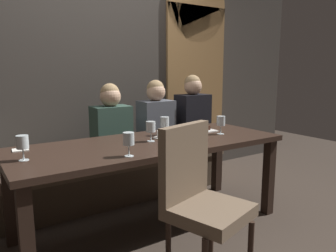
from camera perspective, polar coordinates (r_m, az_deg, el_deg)
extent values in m
plane|color=#382D26|center=(2.89, -2.82, -17.17)|extent=(9.00, 9.00, 0.00)
cube|color=#423D38|center=(3.69, -12.95, 12.52)|extent=(6.00, 0.12, 3.00)
cube|color=olive|center=(4.30, 4.83, 6.33)|extent=(0.90, 0.05, 2.10)
cylinder|color=#A07545|center=(4.36, 5.04, 20.24)|extent=(0.90, 0.05, 0.90)
cube|color=black|center=(2.13, -23.42, -18.09)|extent=(0.08, 0.08, 0.69)
cube|color=black|center=(3.14, 17.15, -8.50)|extent=(0.08, 0.08, 0.69)
cube|color=black|center=(2.76, -26.05, -11.68)|extent=(0.08, 0.08, 0.69)
cube|color=black|center=(3.61, 8.53, -5.79)|extent=(0.08, 0.08, 0.69)
cube|color=#302119|center=(2.65, -2.95, -3.20)|extent=(2.20, 0.84, 0.04)
cube|color=#4A3C2E|center=(3.40, -8.95, -9.84)|extent=(2.50, 0.40, 0.35)
cube|color=brown|center=(3.33, -9.05, -6.20)|extent=(2.50, 0.44, 0.10)
cylinder|color=#302119|center=(2.22, 0.05, -20.04)|extent=(0.04, 0.04, 0.42)
cylinder|color=#302119|center=(2.41, 7.57, -17.53)|extent=(0.04, 0.04, 0.42)
cube|color=brown|center=(2.07, 7.20, -14.61)|extent=(0.55, 0.55, 0.08)
cube|color=brown|center=(2.08, 2.93, -6.25)|extent=(0.44, 0.18, 0.48)
cube|color=#2D473D|center=(3.24, -9.84, -1.09)|extent=(0.36, 0.24, 0.51)
sphere|color=tan|center=(3.19, -10.03, 5.08)|extent=(0.20, 0.20, 0.20)
sphere|color=#9E7F56|center=(3.20, -10.12, 5.71)|extent=(0.18, 0.18, 0.18)
cube|color=#4C515B|center=(3.51, -2.08, 0.08)|extent=(0.36, 0.24, 0.54)
sphere|color=tan|center=(3.46, -2.12, 5.95)|extent=(0.20, 0.20, 0.20)
sphere|color=#9E7F56|center=(3.47, -2.21, 6.54)|extent=(0.18, 0.18, 0.18)
cube|color=black|center=(3.73, 4.31, 1.03)|extent=(0.36, 0.24, 0.58)
sphere|color=tan|center=(3.69, 4.39, 6.93)|extent=(0.20, 0.20, 0.20)
sphere|color=#9E7F56|center=(3.69, 4.30, 7.48)|extent=(0.18, 0.18, 0.18)
cylinder|color=silver|center=(2.21, -6.84, -5.23)|extent=(0.06, 0.06, 0.00)
cylinder|color=silver|center=(2.20, -6.86, -4.24)|extent=(0.01, 0.01, 0.07)
cylinder|color=silver|center=(2.18, -6.90, -2.21)|extent=(0.08, 0.08, 0.08)
cylinder|color=gold|center=(2.19, -6.89, -2.76)|extent=(0.07, 0.07, 0.04)
cylinder|color=silver|center=(2.97, 9.15, -1.36)|extent=(0.06, 0.06, 0.00)
cylinder|color=silver|center=(2.97, 9.17, -0.61)|extent=(0.01, 0.01, 0.07)
cylinder|color=silver|center=(2.95, 9.21, 0.91)|extent=(0.08, 0.08, 0.08)
cylinder|color=silver|center=(2.89, -0.57, -1.57)|extent=(0.06, 0.06, 0.00)
cylinder|color=silver|center=(2.88, -0.58, -0.80)|extent=(0.01, 0.01, 0.07)
cylinder|color=silver|center=(2.87, -0.58, 0.77)|extent=(0.08, 0.08, 0.08)
cylinder|color=silver|center=(2.29, -23.87, -5.48)|extent=(0.06, 0.06, 0.00)
cylinder|color=silver|center=(2.29, -23.94, -4.53)|extent=(0.01, 0.01, 0.07)
cylinder|color=silver|center=(2.27, -24.08, -2.57)|extent=(0.08, 0.08, 0.08)
cylinder|color=silver|center=(2.65, -2.93, -2.65)|extent=(0.06, 0.06, 0.00)
cylinder|color=silver|center=(2.64, -2.94, -1.81)|extent=(0.01, 0.01, 0.07)
cylinder|color=silver|center=(2.62, -2.96, -0.10)|extent=(0.08, 0.08, 0.08)
cylinder|color=maroon|center=(2.63, -2.95, -0.67)|extent=(0.07, 0.07, 0.03)
cylinder|color=white|center=(2.76, -1.34, -2.06)|extent=(0.12, 0.12, 0.01)
cylinder|color=white|center=(2.76, -1.34, -1.40)|extent=(0.06, 0.06, 0.06)
cylinder|color=brown|center=(2.75, -1.34, -0.92)|extent=(0.05, 0.05, 0.01)
cube|color=white|center=(3.10, 6.33, -0.78)|extent=(0.19, 0.19, 0.01)
cube|color=#381E14|center=(3.10, 6.48, -0.30)|extent=(0.08, 0.06, 0.04)
cube|color=silver|center=(2.58, -24.36, -3.82)|extent=(0.12, 0.11, 0.01)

